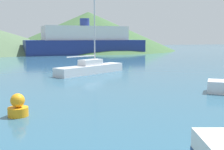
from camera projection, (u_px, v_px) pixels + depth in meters
name	position (u px, v px, depth m)	size (l,w,h in m)	color
sailboat_middle	(91.00, 68.00, 26.55)	(7.35, 5.49, 7.83)	silver
ferry_distant	(85.00, 42.00, 58.38)	(24.81, 9.74, 7.31)	navy
buoy_marker	(18.00, 107.00, 12.08)	(0.87, 0.87, 1.00)	orange
hill_central	(88.00, 31.00, 76.44)	(46.70, 46.70, 10.30)	#3D6038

